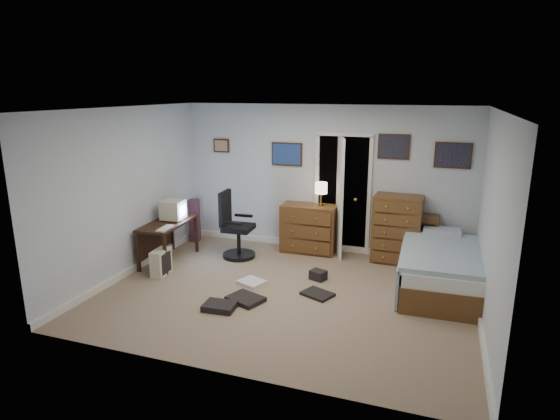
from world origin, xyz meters
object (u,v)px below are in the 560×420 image
Objects in this scene: office_chair at (235,232)px; bed at (439,267)px; computer_desk at (164,231)px; low_dresser at (309,228)px; tall_dresser at (397,229)px.

office_chair is 0.56× the size of bed.
low_dresser is at bearing 26.49° from computer_desk.
computer_desk is 4.28m from bed.
bed is (4.26, 0.33, -0.20)m from computer_desk.
bed is (3.25, -0.23, -0.12)m from office_chair.
tall_dresser is at bearing -3.68° from low_dresser.
tall_dresser is 0.55× the size of bed.
bed is at bearing 0.65° from computer_desk.
low_dresser reaches higher than computer_desk.
computer_desk is 0.59× the size of bed.
tall_dresser is at bearing 11.18° from office_chair.
office_chair reaches higher than bed.
low_dresser is at bearing 156.16° from bed.
bed is at bearing -25.27° from low_dresser.
bed is at bearing -6.93° from office_chair.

